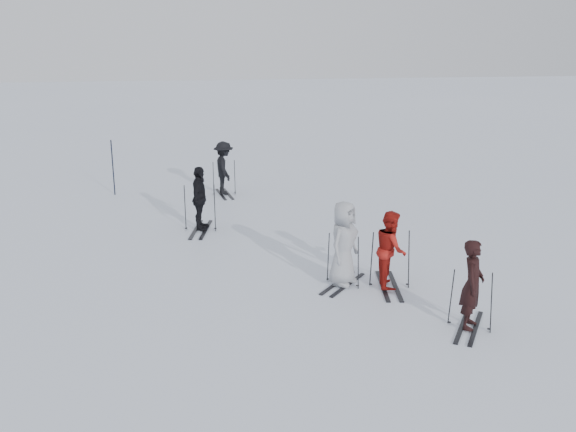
{
  "coord_description": "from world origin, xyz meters",
  "views": [
    {
      "loc": [
        -2.34,
        -13.88,
        5.37
      ],
      "look_at": [
        0.0,
        1.0,
        1.0
      ],
      "focal_mm": 40.0,
      "sensor_mm": 36.0,
      "label": 1
    }
  ],
  "objects_px": {
    "skier_near_dark": "(472,286)",
    "skier_grey": "(343,244)",
    "piste_marker": "(113,168)",
    "skier_uphill_left": "(200,199)",
    "skier_red": "(391,250)",
    "skier_uphill_far": "(224,169)"
  },
  "relations": [
    {
      "from": "skier_grey",
      "to": "skier_uphill_far",
      "type": "xyz_separation_m",
      "value": [
        -2.07,
        8.46,
        -0.04
      ]
    },
    {
      "from": "skier_red",
      "to": "skier_uphill_left",
      "type": "height_order",
      "value": "skier_uphill_left"
    },
    {
      "from": "skier_near_dark",
      "to": "skier_uphill_left",
      "type": "bearing_deg",
      "value": 66.62
    },
    {
      "from": "skier_red",
      "to": "skier_uphill_left",
      "type": "bearing_deg",
      "value": 48.67
    },
    {
      "from": "piste_marker",
      "to": "skier_near_dark",
      "type": "bearing_deg",
      "value": -56.52
    },
    {
      "from": "skier_grey",
      "to": "piste_marker",
      "type": "bearing_deg",
      "value": 72.65
    },
    {
      "from": "skier_near_dark",
      "to": "piste_marker",
      "type": "bearing_deg",
      "value": 65.41
    },
    {
      "from": "skier_red",
      "to": "skier_grey",
      "type": "height_order",
      "value": "skier_grey"
    },
    {
      "from": "piste_marker",
      "to": "skier_grey",
      "type": "bearing_deg",
      "value": -57.46
    },
    {
      "from": "skier_near_dark",
      "to": "skier_red",
      "type": "height_order",
      "value": "skier_near_dark"
    },
    {
      "from": "skier_near_dark",
      "to": "skier_grey",
      "type": "xyz_separation_m",
      "value": [
        -1.84,
        2.46,
        0.08
      ]
    },
    {
      "from": "skier_grey",
      "to": "piste_marker",
      "type": "height_order",
      "value": "piste_marker"
    },
    {
      "from": "skier_near_dark",
      "to": "piste_marker",
      "type": "distance_m",
      "value": 13.77
    },
    {
      "from": "skier_near_dark",
      "to": "skier_red",
      "type": "bearing_deg",
      "value": 53.57
    },
    {
      "from": "skier_grey",
      "to": "skier_uphill_far",
      "type": "relative_size",
      "value": 1.04
    },
    {
      "from": "skier_grey",
      "to": "skier_uphill_far",
      "type": "bearing_deg",
      "value": 53.86
    },
    {
      "from": "skier_red",
      "to": "skier_uphill_left",
      "type": "xyz_separation_m",
      "value": [
        -3.95,
        4.77,
        0.05
      ]
    },
    {
      "from": "skier_uphill_far",
      "to": "skier_grey",
      "type": "bearing_deg",
      "value": -174.1
    },
    {
      "from": "skier_uphill_left",
      "to": "skier_near_dark",
      "type": "bearing_deg",
      "value": -134.21
    },
    {
      "from": "skier_uphill_far",
      "to": "piste_marker",
      "type": "relative_size",
      "value": 0.95
    },
    {
      "from": "skier_red",
      "to": "skier_grey",
      "type": "distance_m",
      "value": 1.01
    },
    {
      "from": "skier_uphill_left",
      "to": "piste_marker",
      "type": "relative_size",
      "value": 0.95
    }
  ]
}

